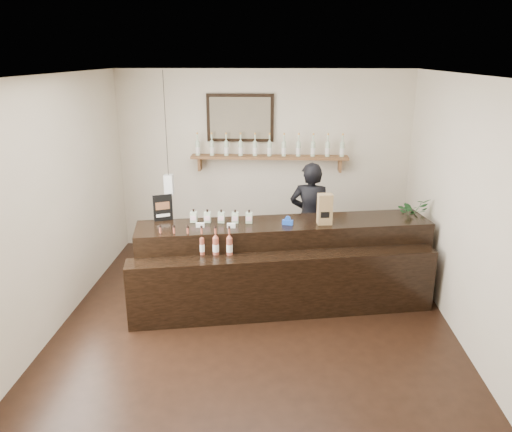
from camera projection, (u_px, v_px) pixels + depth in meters
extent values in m
plane|color=black|center=(256.00, 323.00, 5.84)|extent=(5.00, 5.00, 0.00)
plane|color=beige|center=(263.00, 162.00, 7.78)|extent=(4.50, 0.00, 4.50)
plane|color=beige|center=(236.00, 330.00, 3.03)|extent=(4.50, 0.00, 4.50)
plane|color=beige|center=(52.00, 206.00, 5.51)|extent=(0.00, 5.00, 5.00)
plane|color=beige|center=(466.00, 212.00, 5.31)|extent=(0.00, 5.00, 5.00)
plane|color=white|center=(255.00, 75.00, 4.97)|extent=(5.00, 5.00, 0.00)
cube|color=brown|center=(269.00, 157.00, 7.62)|extent=(2.40, 0.25, 0.04)
cube|color=brown|center=(200.00, 164.00, 7.74)|extent=(0.04, 0.20, 0.20)
cube|color=brown|center=(340.00, 165.00, 7.64)|extent=(0.04, 0.20, 0.20)
cube|color=black|center=(240.00, 118.00, 7.56)|extent=(1.02, 0.04, 0.72)
cube|color=#3F3629|center=(240.00, 118.00, 7.53)|extent=(0.92, 0.01, 0.62)
cube|color=white|center=(169.00, 184.00, 7.03)|extent=(0.12, 0.12, 0.28)
cylinder|color=black|center=(166.00, 124.00, 6.77)|extent=(0.01, 0.01, 1.41)
cylinder|color=beige|center=(198.00, 149.00, 7.63)|extent=(0.07, 0.07, 0.20)
cone|color=beige|center=(197.00, 140.00, 7.59)|extent=(0.07, 0.07, 0.05)
cylinder|color=beige|center=(197.00, 136.00, 7.58)|extent=(0.02, 0.02, 0.07)
cylinder|color=gold|center=(197.00, 133.00, 7.56)|extent=(0.03, 0.03, 0.02)
cylinder|color=white|center=(198.00, 150.00, 7.64)|extent=(0.07, 0.07, 0.09)
cylinder|color=beige|center=(212.00, 149.00, 7.62)|extent=(0.07, 0.07, 0.20)
cone|color=beige|center=(212.00, 140.00, 7.58)|extent=(0.07, 0.07, 0.05)
cylinder|color=beige|center=(212.00, 136.00, 7.57)|extent=(0.02, 0.02, 0.07)
cylinder|color=gold|center=(212.00, 133.00, 7.55)|extent=(0.03, 0.03, 0.02)
cylinder|color=white|center=(212.00, 150.00, 7.63)|extent=(0.07, 0.07, 0.09)
cylinder|color=beige|center=(226.00, 149.00, 7.61)|extent=(0.07, 0.07, 0.20)
cone|color=beige|center=(226.00, 141.00, 7.58)|extent=(0.07, 0.07, 0.05)
cylinder|color=beige|center=(226.00, 137.00, 7.56)|extent=(0.02, 0.02, 0.07)
cylinder|color=gold|center=(226.00, 133.00, 7.54)|extent=(0.03, 0.03, 0.02)
cylinder|color=white|center=(226.00, 150.00, 7.62)|extent=(0.07, 0.07, 0.09)
cylinder|color=beige|center=(241.00, 149.00, 7.60)|extent=(0.07, 0.07, 0.20)
cone|color=beige|center=(241.00, 141.00, 7.57)|extent=(0.07, 0.07, 0.05)
cylinder|color=beige|center=(241.00, 137.00, 7.55)|extent=(0.02, 0.02, 0.07)
cylinder|color=gold|center=(240.00, 134.00, 7.53)|extent=(0.03, 0.03, 0.02)
cylinder|color=white|center=(241.00, 150.00, 7.61)|extent=(0.07, 0.07, 0.09)
cylinder|color=beige|center=(255.00, 149.00, 7.59)|extent=(0.07, 0.07, 0.20)
cone|color=beige|center=(255.00, 141.00, 7.56)|extent=(0.07, 0.07, 0.05)
cylinder|color=beige|center=(255.00, 137.00, 7.54)|extent=(0.02, 0.02, 0.07)
cylinder|color=gold|center=(255.00, 134.00, 7.52)|extent=(0.03, 0.03, 0.02)
cylinder|color=white|center=(255.00, 150.00, 7.60)|extent=(0.07, 0.07, 0.09)
cylinder|color=beige|center=(269.00, 149.00, 7.59)|extent=(0.07, 0.07, 0.20)
cone|color=beige|center=(270.00, 141.00, 7.55)|extent=(0.07, 0.07, 0.05)
cylinder|color=beige|center=(270.00, 137.00, 7.53)|extent=(0.02, 0.02, 0.07)
cylinder|color=gold|center=(270.00, 134.00, 7.51)|extent=(0.03, 0.03, 0.02)
cylinder|color=white|center=(269.00, 151.00, 7.59)|extent=(0.07, 0.07, 0.09)
cylinder|color=beige|center=(284.00, 149.00, 7.58)|extent=(0.07, 0.07, 0.20)
cone|color=beige|center=(284.00, 141.00, 7.54)|extent=(0.07, 0.07, 0.05)
cylinder|color=beige|center=(284.00, 137.00, 7.52)|extent=(0.02, 0.02, 0.07)
cylinder|color=gold|center=(284.00, 134.00, 7.50)|extent=(0.03, 0.03, 0.02)
cylinder|color=white|center=(284.00, 151.00, 7.58)|extent=(0.07, 0.07, 0.09)
cylinder|color=beige|center=(298.00, 149.00, 7.57)|extent=(0.07, 0.07, 0.20)
cone|color=beige|center=(299.00, 141.00, 7.53)|extent=(0.07, 0.07, 0.05)
cylinder|color=beige|center=(299.00, 137.00, 7.51)|extent=(0.02, 0.02, 0.07)
cylinder|color=gold|center=(299.00, 134.00, 7.49)|extent=(0.03, 0.03, 0.02)
cylinder|color=white|center=(298.00, 151.00, 7.57)|extent=(0.07, 0.07, 0.09)
cylinder|color=beige|center=(313.00, 150.00, 7.56)|extent=(0.07, 0.07, 0.20)
cone|color=beige|center=(313.00, 141.00, 7.52)|extent=(0.07, 0.07, 0.05)
cylinder|color=beige|center=(313.00, 137.00, 7.50)|extent=(0.02, 0.02, 0.07)
cylinder|color=gold|center=(313.00, 134.00, 7.48)|extent=(0.03, 0.03, 0.02)
cylinder|color=white|center=(313.00, 151.00, 7.56)|extent=(0.07, 0.07, 0.09)
cylinder|color=beige|center=(327.00, 150.00, 7.55)|extent=(0.07, 0.07, 0.20)
cone|color=beige|center=(328.00, 141.00, 7.51)|extent=(0.07, 0.07, 0.05)
cylinder|color=beige|center=(328.00, 137.00, 7.49)|extent=(0.02, 0.02, 0.07)
cylinder|color=gold|center=(328.00, 134.00, 7.47)|extent=(0.03, 0.03, 0.02)
cylinder|color=white|center=(327.00, 151.00, 7.55)|extent=(0.07, 0.07, 0.09)
cylinder|color=beige|center=(342.00, 150.00, 7.54)|extent=(0.07, 0.07, 0.20)
cone|color=beige|center=(343.00, 141.00, 7.50)|extent=(0.07, 0.07, 0.05)
cylinder|color=beige|center=(343.00, 137.00, 7.48)|extent=(0.02, 0.02, 0.07)
cylinder|color=gold|center=(343.00, 134.00, 7.46)|extent=(0.03, 0.03, 0.02)
cylinder|color=white|center=(342.00, 151.00, 7.54)|extent=(0.07, 0.07, 0.09)
cube|color=black|center=(284.00, 260.00, 6.33)|extent=(3.69, 1.30, 1.02)
cube|color=black|center=(284.00, 286.00, 5.91)|extent=(3.63, 0.98, 0.77)
cube|color=white|center=(200.00, 225.00, 5.99)|extent=(0.10, 0.04, 0.05)
cube|color=white|center=(231.00, 226.00, 5.97)|extent=(0.10, 0.04, 0.05)
cube|color=#CEC07E|center=(141.00, 248.00, 5.85)|extent=(0.12, 0.12, 0.12)
cube|color=#CEC07E|center=(140.00, 239.00, 5.81)|extent=(0.12, 0.12, 0.12)
cube|color=beige|center=(194.00, 217.00, 6.15)|extent=(0.08, 0.08, 0.13)
cube|color=#FCC4D4|center=(193.00, 218.00, 6.11)|extent=(0.07, 0.00, 0.06)
cylinder|color=black|center=(193.00, 210.00, 6.13)|extent=(0.02, 0.02, 0.03)
cube|color=beige|center=(208.00, 217.00, 6.15)|extent=(0.08, 0.08, 0.13)
cube|color=#FCC4D4|center=(207.00, 218.00, 6.10)|extent=(0.07, 0.00, 0.06)
cylinder|color=black|center=(207.00, 211.00, 6.12)|extent=(0.02, 0.02, 0.03)
cube|color=beige|center=(221.00, 217.00, 6.14)|extent=(0.08, 0.08, 0.13)
cube|color=#FCC4D4|center=(221.00, 219.00, 6.09)|extent=(0.07, 0.00, 0.06)
cylinder|color=black|center=(221.00, 211.00, 6.11)|extent=(0.02, 0.02, 0.03)
cube|color=beige|center=(235.00, 218.00, 6.13)|extent=(0.08, 0.08, 0.13)
cube|color=#FCC4D4|center=(235.00, 219.00, 6.08)|extent=(0.07, 0.00, 0.06)
cylinder|color=black|center=(235.00, 211.00, 6.10)|extent=(0.02, 0.02, 0.03)
cube|color=beige|center=(249.00, 218.00, 6.12)|extent=(0.08, 0.08, 0.13)
cube|color=#FCC4D4|center=(249.00, 219.00, 6.08)|extent=(0.07, 0.00, 0.06)
cylinder|color=black|center=(249.00, 211.00, 6.10)|extent=(0.02, 0.02, 0.03)
cylinder|color=#9D4935|center=(161.00, 245.00, 5.83)|extent=(0.07, 0.07, 0.20)
cone|color=#9D4935|center=(161.00, 235.00, 5.79)|extent=(0.07, 0.07, 0.05)
cylinder|color=#9D4935|center=(160.00, 230.00, 5.77)|extent=(0.02, 0.02, 0.07)
cylinder|color=black|center=(160.00, 226.00, 5.75)|extent=(0.03, 0.03, 0.02)
cylinder|color=white|center=(161.00, 247.00, 5.83)|extent=(0.07, 0.07, 0.09)
cylinder|color=#9D4935|center=(175.00, 245.00, 5.82)|extent=(0.07, 0.07, 0.20)
cone|color=#9D4935|center=(174.00, 235.00, 5.78)|extent=(0.07, 0.07, 0.05)
cylinder|color=#9D4935|center=(174.00, 230.00, 5.76)|extent=(0.02, 0.02, 0.07)
cylinder|color=black|center=(174.00, 227.00, 5.75)|extent=(0.03, 0.03, 0.02)
cylinder|color=white|center=(175.00, 247.00, 5.83)|extent=(0.07, 0.07, 0.09)
cylinder|color=#9D4935|center=(188.00, 246.00, 5.81)|extent=(0.07, 0.07, 0.20)
cone|color=#9D4935|center=(188.00, 235.00, 5.77)|extent=(0.07, 0.07, 0.05)
cylinder|color=#9D4935|center=(188.00, 231.00, 5.75)|extent=(0.02, 0.02, 0.07)
cylinder|color=black|center=(188.00, 227.00, 5.74)|extent=(0.03, 0.03, 0.02)
cylinder|color=white|center=(188.00, 247.00, 5.82)|extent=(0.07, 0.07, 0.09)
cylinder|color=#9D4935|center=(202.00, 246.00, 5.81)|extent=(0.07, 0.07, 0.20)
cone|color=#9D4935|center=(202.00, 236.00, 5.77)|extent=(0.07, 0.07, 0.05)
cylinder|color=#9D4935|center=(202.00, 231.00, 5.75)|extent=(0.02, 0.02, 0.07)
cylinder|color=black|center=(201.00, 227.00, 5.73)|extent=(0.03, 0.03, 0.02)
cylinder|color=white|center=(202.00, 248.00, 5.81)|extent=(0.07, 0.07, 0.09)
cylinder|color=#9D4935|center=(216.00, 246.00, 5.80)|extent=(0.07, 0.07, 0.20)
cone|color=#9D4935|center=(215.00, 236.00, 5.76)|extent=(0.07, 0.07, 0.05)
cylinder|color=#9D4935|center=(215.00, 231.00, 5.74)|extent=(0.02, 0.02, 0.07)
cylinder|color=black|center=(215.00, 227.00, 5.73)|extent=(0.03, 0.03, 0.02)
cylinder|color=white|center=(216.00, 248.00, 5.80)|extent=(0.07, 0.07, 0.09)
cylinder|color=#9D4935|center=(229.00, 246.00, 5.79)|extent=(0.07, 0.07, 0.20)
cone|color=#9D4935|center=(229.00, 236.00, 5.75)|extent=(0.07, 0.07, 0.05)
cylinder|color=#9D4935|center=(229.00, 231.00, 5.73)|extent=(0.02, 0.02, 0.07)
cylinder|color=black|center=(229.00, 227.00, 5.72)|extent=(0.03, 0.03, 0.02)
cylinder|color=white|center=(230.00, 248.00, 5.80)|extent=(0.07, 0.07, 0.09)
cube|color=black|center=(163.00, 208.00, 6.19)|extent=(0.23, 0.12, 0.33)
cube|color=brown|center=(163.00, 206.00, 6.17)|extent=(0.16, 0.07, 0.10)
cube|color=white|center=(163.00, 215.00, 6.20)|extent=(0.16, 0.07, 0.04)
cube|color=olive|center=(325.00, 209.00, 6.06)|extent=(0.19, 0.15, 0.38)
cube|color=black|center=(325.00, 215.00, 6.01)|extent=(0.11, 0.01, 0.08)
cube|color=blue|center=(288.00, 222.00, 6.08)|extent=(0.14, 0.08, 0.06)
cylinder|color=blue|center=(288.00, 219.00, 6.06)|extent=(0.07, 0.04, 0.07)
cube|color=brown|center=(407.00, 257.00, 6.73)|extent=(0.41, 0.55, 0.77)
imported|color=#245C29|center=(412.00, 214.00, 6.55)|extent=(0.52, 0.49, 0.45)
imported|color=black|center=(310.00, 211.00, 7.00)|extent=(0.72, 0.54, 1.81)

